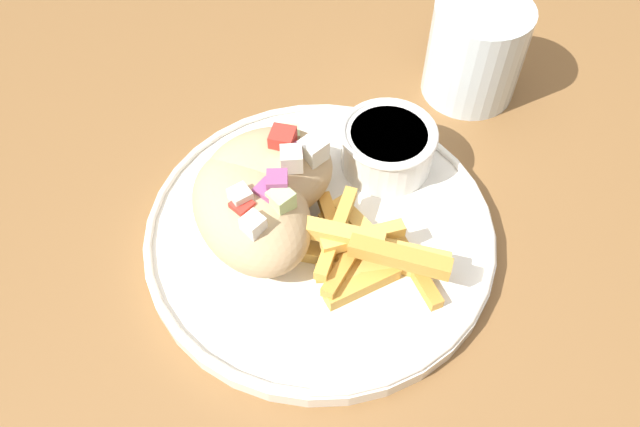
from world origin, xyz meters
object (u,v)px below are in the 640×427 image
pita_sandwich_near (251,210)px  sauce_ramekin (383,145)px  plate (320,232)px  fries_pile (365,252)px  pita_sandwich_far (269,173)px  water_glass (474,55)px

pita_sandwich_near → sauce_ramekin: size_ratio=1.80×
plate → fries_pile: 0.05m
pita_sandwich_near → plate: bearing=66.9°
plate → sauce_ramekin: bearing=67.7°
sauce_ramekin → pita_sandwich_near: bearing=-130.3°
pita_sandwich_far → sauce_ramekin: 0.10m
fries_pile → plate: bearing=151.8°
fries_pile → water_glass: size_ratio=1.22×
sauce_ramekin → fries_pile: bearing=-86.1°
plate → fries_pile: (0.04, -0.02, 0.02)m
pita_sandwich_near → pita_sandwich_far: bearing=135.4°
fries_pile → sauce_ramekin: (-0.01, 0.10, 0.01)m
fries_pile → pita_sandwich_far: bearing=153.7°
pita_sandwich_far → fries_pile: size_ratio=1.20×
sauce_ramekin → water_glass: (0.06, 0.12, 0.01)m
pita_sandwich_far → sauce_ramekin: size_ratio=1.67×
sauce_ramekin → pita_sandwich_far: bearing=-143.5°
pita_sandwich_near → fries_pile: pita_sandwich_near is taller
pita_sandwich_near → sauce_ramekin: pita_sandwich_near is taller
pita_sandwich_near → sauce_ramekin: bearing=98.4°
pita_sandwich_near → water_glass: (0.14, 0.22, -0.00)m
plate → pita_sandwich_far: pita_sandwich_far is taller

